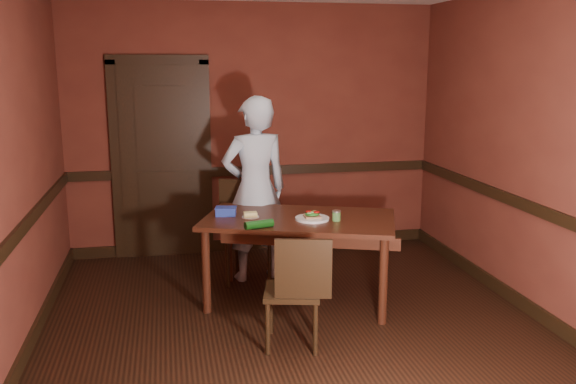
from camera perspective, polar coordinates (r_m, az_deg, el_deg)
name	(u,v)px	position (r m, az deg, el deg)	size (l,w,h in m)	color
floor	(297,332)	(4.90, 0.83, -12.94)	(4.00, 4.50, 0.01)	black
wall_back	(254,130)	(6.70, -3.22, 5.83)	(4.00, 0.02, 2.70)	#5D271C
wall_front	(421,253)	(2.41, 12.35, -5.64)	(4.00, 0.02, 2.70)	#5D271C
wall_left	(8,171)	(4.53, -24.70, 1.77)	(0.02, 4.50, 2.70)	#5D271C
wall_right	(541,154)	(5.30, 22.57, 3.29)	(0.02, 4.50, 2.70)	#5D271C
dado_back	(254,171)	(6.75, -3.16, 2.02)	(4.00, 0.03, 0.10)	black
dado_left	(17,235)	(4.62, -24.04, -3.72)	(0.03, 4.50, 0.10)	black
dado_right	(534,209)	(5.37, 22.05, -1.46)	(0.03, 4.50, 0.10)	black
baseboard_back	(255,243)	(6.94, -3.08, -4.83)	(4.00, 0.03, 0.12)	black
baseboard_left	(28,347)	(4.90, -23.18, -13.23)	(0.03, 4.50, 0.12)	black
baseboard_right	(526,305)	(5.61, 21.37, -9.83)	(0.03, 4.50, 0.12)	black
door	(162,156)	(6.63, -11.75, 3.28)	(1.05, 0.07, 2.20)	black
dining_table	(299,259)	(5.37, 1.03, -6.33)	(1.62, 0.91, 0.76)	#35170D
chair_far	(252,233)	(5.80, -3.36, -3.84)	(0.45, 0.45, 0.97)	black
chair_near	(292,289)	(4.54, 0.40, -9.09)	(0.40, 0.40, 0.87)	black
person	(255,189)	(5.81, -3.11, 0.25)	(0.65, 0.42, 1.77)	silver
sandwich_plate	(312,217)	(5.18, 2.28, -2.38)	(0.29, 0.29, 0.07)	white
sauce_jar	(336,215)	(5.16, 4.55, -2.20)	(0.08, 0.08, 0.09)	#4D833D
cheese_saucer	(250,215)	(5.26, -3.54, -2.20)	(0.15, 0.15, 0.05)	white
food_tub	(226,211)	(5.34, -5.83, -1.81)	(0.20, 0.16, 0.08)	#2A42B1
wrapped_veg	(259,224)	(4.91, -2.73, -3.04)	(0.07, 0.07, 0.24)	#0F3C0E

